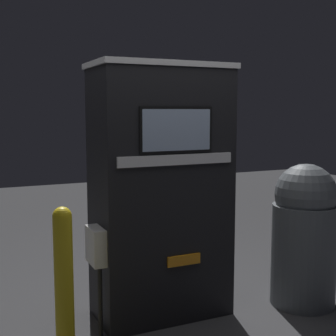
% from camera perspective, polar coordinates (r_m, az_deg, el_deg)
% --- Properties ---
extents(ground_plane, '(14.00, 14.00, 0.00)m').
position_cam_1_polar(ground_plane, '(3.59, 0.95, -18.75)').
color(ground_plane, '#38383A').
extents(gas_pump, '(1.09, 0.57, 1.91)m').
position_cam_1_polar(gas_pump, '(3.53, -0.95, -2.91)').
color(gas_pump, black).
rests_on(gas_pump, ground_plane).
extents(safety_bollard, '(0.11, 0.11, 1.02)m').
position_cam_1_polar(safety_bollard, '(2.88, -12.55, -14.14)').
color(safety_bollard, yellow).
rests_on(safety_bollard, ground_plane).
extents(trash_bin, '(0.51, 0.51, 1.15)m').
position_cam_1_polar(trash_bin, '(3.93, 16.27, -7.70)').
color(trash_bin, '#51565B').
rests_on(trash_bin, ground_plane).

